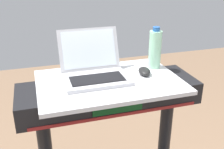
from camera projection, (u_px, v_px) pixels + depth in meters
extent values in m
cube|color=black|center=(109.00, 94.00, 1.35)|extent=(0.90, 0.28, 0.11)
cube|color=#0C3F19|center=(118.00, 107.00, 1.23)|extent=(0.24, 0.01, 0.06)
cube|color=maroon|center=(118.00, 115.00, 1.24)|extent=(0.81, 0.00, 0.02)
cube|color=silver|center=(109.00, 82.00, 1.33)|extent=(0.70, 0.47, 0.02)
cube|color=#B7B7BC|center=(96.00, 79.00, 1.31)|extent=(0.32, 0.22, 0.02)
cube|color=black|center=(97.00, 79.00, 1.29)|extent=(0.26, 0.12, 0.00)
cube|color=#B7B7BC|center=(89.00, 49.00, 1.40)|extent=(0.32, 0.09, 0.21)
cube|color=white|center=(89.00, 49.00, 1.39)|extent=(0.28, 0.07, 0.18)
ellipsoid|color=black|center=(144.00, 71.00, 1.38)|extent=(0.08, 0.11, 0.03)
cylinder|color=#9EDBB2|center=(155.00, 50.00, 1.44)|extent=(0.07, 0.07, 0.20)
cylinder|color=#2659A5|center=(156.00, 29.00, 1.40)|extent=(0.04, 0.04, 0.02)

